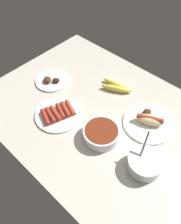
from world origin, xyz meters
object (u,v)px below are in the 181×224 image
at_px(plate_grilled_meat, 52,80).
at_px(plate_hotdog_assembled, 149,121).
at_px(bowl_chili, 101,133).
at_px(banana_bunch, 116,87).
at_px(plate_sausages, 58,114).
at_px(bowl_coleslaw, 145,163).

xyz_separation_m(plate_grilled_meat, plate_hotdog_assembled, (-0.59, -0.13, 0.01)).
relative_size(bowl_chili, plate_hotdog_assembled, 0.68).
bearing_deg(plate_grilled_meat, bowl_chili, 168.31).
height_order(banana_bunch, plate_grilled_meat, plate_grilled_meat).
distance_m(banana_bunch, plate_grilled_meat, 0.38).
xyz_separation_m(plate_sausages, plate_grilled_meat, (0.22, -0.15, -0.00)).
bearing_deg(banana_bunch, bowl_coleslaw, 142.67).
height_order(bowl_coleslaw, plate_hotdog_assembled, bowl_coleslaw).
height_order(bowl_chili, plate_hotdog_assembled, same).
bearing_deg(banana_bunch, plate_hotdog_assembled, 163.11).
bearing_deg(bowl_coleslaw, plate_hotdog_assembled, -61.53).
bearing_deg(plate_hotdog_assembled, bowl_chili, 61.41).
relative_size(bowl_coleslaw, plate_sausages, 0.67).
bearing_deg(bowl_chili, banana_bunch, -63.52).
bearing_deg(banana_bunch, bowl_chili, 116.48).
xyz_separation_m(bowl_chili, plate_grilled_meat, (0.47, -0.10, -0.02)).
distance_m(bowl_coleslaw, banana_bunch, 0.49).
relative_size(bowl_coleslaw, plate_hotdog_assembled, 0.63).
height_order(plate_sausages, banana_bunch, same).
distance_m(bowl_coleslaw, plate_sausages, 0.49).
distance_m(plate_grilled_meat, plate_hotdog_assembled, 0.60).
distance_m(banana_bunch, bowl_chili, 0.34).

